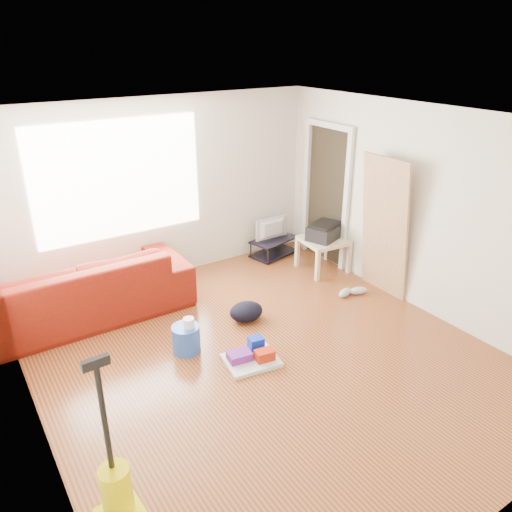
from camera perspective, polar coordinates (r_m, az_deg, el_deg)
room at (r=5.03m, az=1.02°, el=1.26°), size 4.51×5.01×2.51m
sofa at (r=6.57m, az=-19.39°, el=-6.66°), size 2.70×1.06×0.79m
tv_stand at (r=7.86m, az=2.02°, el=1.10°), size 0.81×0.58×0.27m
tv at (r=7.75m, az=2.05°, el=3.10°), size 0.58×0.08×0.33m
side_table at (r=7.33m, az=7.70°, el=1.39°), size 0.65×0.65×0.49m
printer at (r=7.25m, az=7.79°, el=2.82°), size 0.56×0.49×0.24m
bucket at (r=5.66m, az=-7.91°, el=-10.66°), size 0.40×0.40×0.31m
toilet_paper at (r=5.53m, az=-7.61°, el=-8.94°), size 0.12×0.12×0.11m
cleaning_tray at (r=5.42m, az=-0.49°, el=-11.37°), size 0.61×0.52×0.20m
backpack at (r=6.16m, az=-1.12°, el=-7.29°), size 0.45×0.37×0.23m
sneakers at (r=6.80m, az=10.86°, el=-4.03°), size 0.46×0.23×0.10m
vacuum at (r=3.91m, az=-15.30°, el=-25.74°), size 0.32×0.36×1.43m
door_panel at (r=7.00m, az=13.73°, el=-3.95°), size 0.23×0.74×1.85m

